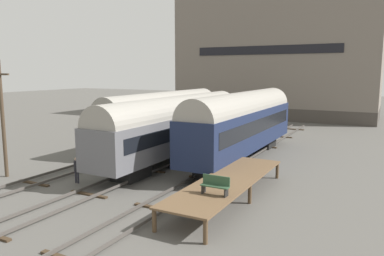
{
  "coord_description": "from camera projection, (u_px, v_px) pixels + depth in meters",
  "views": [
    {
      "loc": [
        14.84,
        -18.32,
        6.99
      ],
      "look_at": [
        0.0,
        9.52,
        2.2
      ],
      "focal_mm": 35.0,
      "sensor_mm": 36.0,
      "label": 1
    }
  ],
  "objects": [
    {
      "name": "utility_pole",
      "position": [
        3.0,
        117.0,
        24.48
      ],
      "size": [
        1.8,
        0.24,
        7.73
      ],
      "color": "#473828",
      "rests_on": "ground"
    },
    {
      "name": "station_platform",
      "position": [
        228.0,
        181.0,
        20.41
      ],
      "size": [
        2.79,
        11.08,
        1.14
      ],
      "color": "brown",
      "rests_on": "ground"
    },
    {
      "name": "warehouse_building",
      "position": [
        277.0,
        58.0,
        57.91
      ],
      "size": [
        29.58,
        11.95,
        18.12
      ],
      "color": "#46403A",
      "rests_on": "ground"
    },
    {
      "name": "track_left",
      "position": [
        70.0,
        171.0,
        26.05
      ],
      "size": [
        2.6,
        60.0,
        0.26
      ],
      "color": "#4C4742",
      "rests_on": "ground"
    },
    {
      "name": "train_car_green",
      "position": [
        164.0,
        114.0,
        36.38
      ],
      "size": [
        3.03,
        17.66,
        5.03
      ],
      "color": "black",
      "rests_on": "ground"
    },
    {
      "name": "train_car_navy",
      "position": [
        243.0,
        121.0,
        29.56
      ],
      "size": [
        3.0,
        17.24,
        5.4
      ],
      "color": "black",
      "rests_on": "ground"
    },
    {
      "name": "train_car_grey",
      "position": [
        176.0,
        124.0,
        29.47
      ],
      "size": [
        3.04,
        18.44,
        5.08
      ],
      "color": "black",
      "rests_on": "ground"
    },
    {
      "name": "person_worker",
      "position": [
        77.0,
        168.0,
        23.48
      ],
      "size": [
        0.32,
        0.32,
        1.66
      ],
      "color": "#282833",
      "rests_on": "ground"
    },
    {
      "name": "track_middle",
      "position": [
        122.0,
        179.0,
        23.91
      ],
      "size": [
        2.6,
        60.0,
        0.26
      ],
      "color": "#4C4742",
      "rests_on": "ground"
    },
    {
      "name": "ground_plane",
      "position": [
        122.0,
        182.0,
        23.93
      ],
      "size": [
        200.0,
        200.0,
        0.0
      ],
      "primitive_type": "plane",
      "color": "#56544F"
    },
    {
      "name": "bench",
      "position": [
        215.0,
        185.0,
        17.88
      ],
      "size": [
        1.4,
        0.4,
        0.91
      ],
      "color": "#2D4C33",
      "rests_on": "station_platform"
    },
    {
      "name": "track_right",
      "position": [
        185.0,
        190.0,
        21.78
      ],
      "size": [
        2.6,
        60.0,
        0.26
      ],
      "color": "#4C4742",
      "rests_on": "ground"
    }
  ]
}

